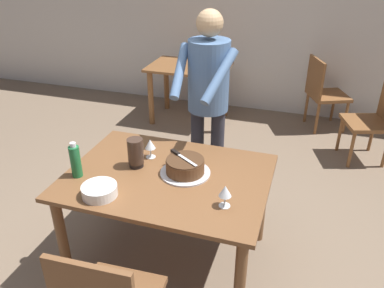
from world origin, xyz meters
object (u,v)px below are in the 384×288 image
wine_glass_near (150,145)px  background_chair_1 (323,91)px  hurricane_lamp (136,153)px  person_cutting_cake (208,95)px  background_table (189,78)px  main_dining_table (168,189)px  water_bottle (76,161)px  wine_glass_far (225,192)px  background_chair_0 (375,118)px  plate_stack (100,191)px  cake_on_platter (185,167)px  cake_knife (179,154)px

wine_glass_near → background_chair_1: size_ratio=0.16×
hurricane_lamp → background_chair_1: 3.00m
hurricane_lamp → background_chair_1: hurricane_lamp is taller
person_cutting_cake → background_table: bearing=112.6°
main_dining_table → wine_glass_near: bearing=137.3°
water_bottle → wine_glass_near: bearing=45.9°
main_dining_table → wine_glass_near: wine_glass_near is taller
hurricane_lamp → water_bottle: bearing=-144.0°
wine_glass_far → background_chair_0: size_ratio=0.16×
plate_stack → water_bottle: water_bottle is taller
cake_on_platter → person_cutting_cake: (-0.03, 0.66, 0.27)m
wine_glass_near → hurricane_lamp: size_ratio=0.69×
main_dining_table → cake_knife: 0.25m
hurricane_lamp → background_chair_0: size_ratio=0.23×
cake_on_platter → background_chair_1: (0.88, 2.69, -0.31)m
hurricane_lamp → wine_glass_near: bearing=72.8°
wine_glass_far → water_bottle: size_ratio=0.58×
cake_on_platter → person_cutting_cake: 0.71m
cake_knife → background_chair_1: background_chair_1 is taller
hurricane_lamp → background_chair_0: hurricane_lamp is taller
main_dining_table → plate_stack: (-0.31, -0.35, 0.15)m
cake_on_platter → background_chair_0: bearing=55.0°
background_chair_0 → background_chair_1: same height
plate_stack → person_cutting_cake: size_ratio=0.13×
water_bottle → background_table: (-0.09, 2.67, -0.29)m
cake_knife → background_chair_0: 2.51m
cake_knife → water_bottle: water_bottle is taller
cake_on_platter → background_chair_0: 2.49m
cake_knife → wine_glass_far: wine_glass_far is taller
main_dining_table → wine_glass_near: size_ratio=9.41×
person_cutting_cake → background_chair_1: bearing=65.8°
plate_stack → person_cutting_cake: (0.39, 1.06, 0.29)m
plate_stack → wine_glass_far: size_ratio=1.53×
plate_stack → wine_glass_near: (0.11, 0.53, 0.07)m
water_bottle → background_chair_1: water_bottle is taller
person_cutting_cake → background_chair_1: size_ratio=1.91×
hurricane_lamp → main_dining_table: bearing=-9.4°
cake_knife → wine_glass_far: size_ratio=1.64×
cake_knife → wine_glass_near: size_ratio=1.64×
plate_stack → person_cutting_cake: 1.16m
cake_on_platter → cake_knife: size_ratio=1.44×
person_cutting_cake → cake_on_platter: bearing=-87.2°
cake_on_platter → background_chair_1: size_ratio=0.38×
main_dining_table → cake_knife: size_ratio=5.72×
person_cutting_cake → background_chair_1: person_cutting_cake is taller
main_dining_table → person_cutting_cake: (0.07, 0.71, 0.44)m
background_table → hurricane_lamp: bearing=-80.4°
cake_knife → hurricane_lamp: size_ratio=1.13×
wine_glass_far → hurricane_lamp: 0.74m
plate_stack → wine_glass_far: bearing=9.7°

